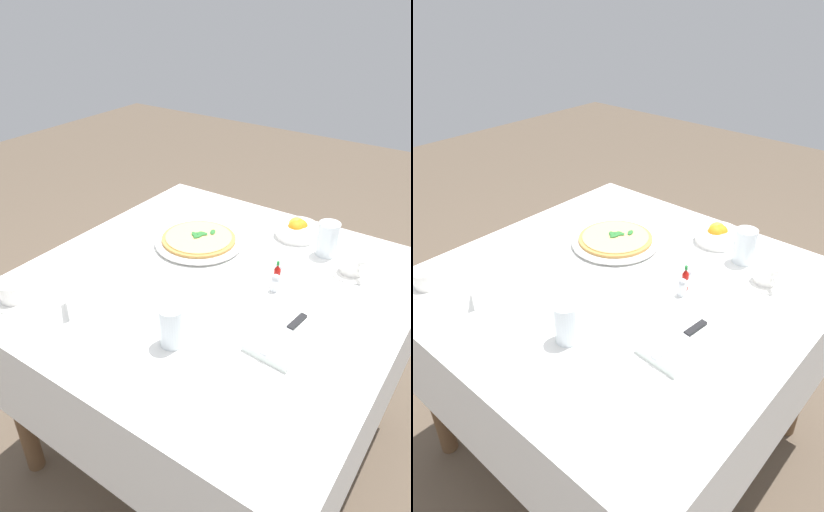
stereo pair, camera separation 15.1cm
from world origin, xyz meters
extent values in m
plane|color=brown|center=(0.00, 0.00, 0.00)|extent=(8.00, 8.00, 0.00)
cube|color=white|center=(0.00, 0.00, 0.73)|extent=(1.11, 1.11, 0.02)
cube|color=white|center=(0.00, -0.55, 0.58)|extent=(1.11, 0.01, 0.28)
cube|color=white|center=(0.00, 0.55, 0.58)|extent=(1.11, 0.01, 0.28)
cube|color=white|center=(-0.55, 0.00, 0.58)|extent=(0.01, 1.11, 0.28)
cube|color=white|center=(0.55, 0.00, 0.58)|extent=(0.01, 1.11, 0.28)
cylinder|color=brown|center=(-0.46, -0.46, 0.36)|extent=(0.06, 0.06, 0.72)
cylinder|color=brown|center=(0.46, -0.46, 0.36)|extent=(0.06, 0.06, 0.72)
cylinder|color=brown|center=(-0.46, 0.46, 0.36)|extent=(0.06, 0.06, 0.72)
cylinder|color=white|center=(-0.16, -0.17, 0.74)|extent=(0.18, 0.18, 0.01)
cylinder|color=white|center=(-0.16, -0.17, 0.75)|extent=(0.30, 0.30, 0.01)
cylinder|color=#C68E47|center=(-0.16, -0.17, 0.76)|extent=(0.26, 0.26, 0.01)
cylinder|color=#EFD17A|center=(-0.16, -0.17, 0.77)|extent=(0.23, 0.23, 0.00)
ellipsoid|color=#2D7533|center=(-0.18, -0.16, 0.77)|extent=(0.02, 0.04, 0.01)
ellipsoid|color=#2D7533|center=(-0.17, -0.17, 0.77)|extent=(0.04, 0.04, 0.01)
ellipsoid|color=#2D7533|center=(-0.17, -0.16, 0.77)|extent=(0.04, 0.03, 0.01)
ellipsoid|color=#2D7533|center=(-0.16, -0.18, 0.77)|extent=(0.04, 0.04, 0.01)
ellipsoid|color=#2D7533|center=(-0.15, -0.17, 0.77)|extent=(0.04, 0.03, 0.01)
ellipsoid|color=#2D7533|center=(-0.21, -0.14, 0.77)|extent=(0.04, 0.03, 0.01)
cylinder|color=white|center=(-0.28, 0.33, 0.74)|extent=(0.13, 0.13, 0.01)
cylinder|color=white|center=(-0.28, 0.33, 0.77)|extent=(0.08, 0.08, 0.06)
torus|color=white|center=(-0.25, 0.37, 0.78)|extent=(0.03, 0.03, 0.03)
cylinder|color=black|center=(-0.28, 0.33, 0.80)|extent=(0.07, 0.07, 0.00)
cylinder|color=white|center=(0.41, -0.41, 0.74)|extent=(0.13, 0.13, 0.01)
cylinder|color=white|center=(0.41, -0.41, 0.77)|extent=(0.08, 0.08, 0.05)
torus|color=white|center=(0.36, -0.41, 0.77)|extent=(0.04, 0.01, 0.03)
cylinder|color=black|center=(0.41, -0.41, 0.80)|extent=(0.07, 0.07, 0.00)
cylinder|color=white|center=(-0.35, 0.22, 0.80)|extent=(0.07, 0.07, 0.12)
cylinder|color=silver|center=(-0.35, 0.22, 0.77)|extent=(0.06, 0.06, 0.06)
cylinder|color=white|center=(0.30, 0.07, 0.79)|extent=(0.06, 0.06, 0.11)
cylinder|color=silver|center=(0.30, 0.07, 0.77)|extent=(0.06, 0.06, 0.06)
cube|color=white|center=(0.11, 0.31, 0.75)|extent=(0.23, 0.15, 0.02)
cube|color=silver|center=(0.16, 0.30, 0.76)|extent=(0.12, 0.03, 0.01)
cube|color=black|center=(0.07, 0.31, 0.76)|extent=(0.08, 0.03, 0.01)
cylinder|color=white|center=(-0.41, 0.09, 0.76)|extent=(0.15, 0.15, 0.04)
sphere|color=orange|center=(-0.39, 0.09, 0.78)|extent=(0.06, 0.06, 0.06)
sphere|color=orange|center=(-0.41, 0.09, 0.78)|extent=(0.06, 0.06, 0.06)
sphere|color=yellow|center=(-0.42, 0.08, 0.78)|extent=(0.06, 0.06, 0.06)
cylinder|color=#B7140F|center=(-0.09, 0.17, 0.77)|extent=(0.02, 0.02, 0.05)
cylinder|color=white|center=(-0.09, 0.17, 0.77)|extent=(0.02, 0.02, 0.02)
cone|color=#B7140F|center=(-0.09, 0.17, 0.80)|extent=(0.02, 0.02, 0.02)
cylinder|color=#1E722D|center=(-0.09, 0.17, 0.82)|extent=(0.01, 0.01, 0.01)
cylinder|color=white|center=(-0.06, 0.18, 0.76)|extent=(0.03, 0.03, 0.04)
cylinder|color=white|center=(-0.06, 0.18, 0.75)|extent=(0.02, 0.02, 0.03)
sphere|color=silver|center=(-0.06, 0.18, 0.78)|extent=(0.02, 0.02, 0.02)
cylinder|color=white|center=(-0.12, 0.16, 0.76)|extent=(0.03, 0.03, 0.04)
cylinder|color=#38332D|center=(-0.12, 0.16, 0.75)|extent=(0.02, 0.02, 0.03)
sphere|color=silver|center=(-0.12, 0.16, 0.78)|extent=(0.02, 0.02, 0.02)
cube|color=white|center=(0.36, -0.24, 0.77)|extent=(0.06, 0.07, 0.06)
camera|label=1|loc=(0.99, 0.66, 1.54)|focal=32.70mm
camera|label=2|loc=(0.89, 0.78, 1.54)|focal=32.70mm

